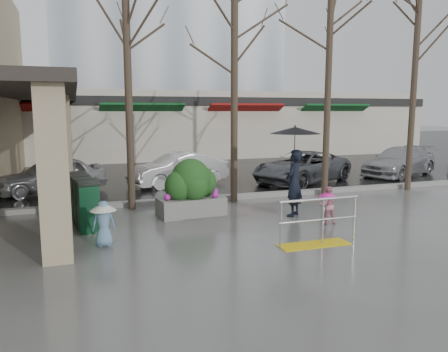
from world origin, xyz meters
TOP-DOWN VIEW (x-y plane):
  - ground at (0.00, 0.00)m, footprint 120.00×120.00m
  - street_asphalt at (0.00, 22.00)m, footprint 120.00×36.00m
  - curb at (0.00, 4.00)m, footprint 120.00×0.30m
  - canopy_slab at (-4.80, 8.00)m, footprint 2.80×18.00m
  - pillar_front at (-3.90, -0.50)m, footprint 0.55×0.55m
  - pillar_back at (-3.90, 6.00)m, footprint 0.55×0.55m
  - storefront_row at (2.00, 17.97)m, footprint 34.00×6.74m
  - handrail at (1.36, -1.20)m, footprint 1.90×0.50m
  - tree_west at (-2.00, 3.60)m, footprint 3.20×3.20m
  - tree_midwest at (1.20, 3.60)m, footprint 3.20×3.20m
  - tree_mideast at (4.50, 3.60)m, footprint 3.20×3.20m
  - tree_east at (8.00, 3.60)m, footprint 3.20×3.20m
  - woman at (2.11, 1.32)m, footprint 1.38×1.38m
  - child_pink at (2.54, 0.29)m, footprint 0.55×0.48m
  - child_blue at (-3.00, 0.18)m, footprint 0.56×0.56m
  - planter at (-0.53, 2.31)m, footprint 1.89×1.11m
  - news_boxes at (-3.39, 2.27)m, footprint 0.81×2.24m
  - car_a at (-4.36, 7.05)m, footprint 3.98×2.60m
  - car_b at (0.22, 7.17)m, footprint 4.04×2.31m
  - car_c at (5.03, 6.18)m, footprint 4.99×3.84m
  - car_d at (10.12, 6.57)m, footprint 4.69×3.32m

SIDE VIEW (x-z plane):
  - ground at x=0.00m, z-range 0.00..0.00m
  - street_asphalt at x=0.00m, z-range 0.00..0.01m
  - curb at x=0.00m, z-range 0.00..0.15m
  - handrail at x=1.36m, z-range -0.14..0.89m
  - child_pink at x=2.54m, z-range 0.06..1.03m
  - child_blue at x=-3.00m, z-range 0.10..1.10m
  - news_boxes at x=-3.39m, z-range 0.00..1.23m
  - car_a at x=-4.36m, z-range 0.00..1.26m
  - car_b at x=0.22m, z-range 0.00..1.26m
  - car_c at x=5.03m, z-range 0.00..1.26m
  - car_d at x=10.12m, z-range 0.00..1.26m
  - planter at x=-0.53m, z-range -0.04..1.55m
  - woman at x=2.11m, z-range 0.23..2.72m
  - pillar_front at x=-3.90m, z-range 0.00..3.50m
  - pillar_back at x=-3.90m, z-range 0.00..3.50m
  - storefront_row at x=2.00m, z-range 0.01..4.01m
  - canopy_slab at x=-4.80m, z-range 3.50..3.75m
  - tree_mideast at x=4.50m, z-range 1.61..8.11m
  - tree_west at x=-2.00m, z-range 1.68..8.48m
  - tree_midwest at x=1.20m, z-range 1.73..8.73m
  - tree_east at x=8.00m, z-range 1.78..8.98m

